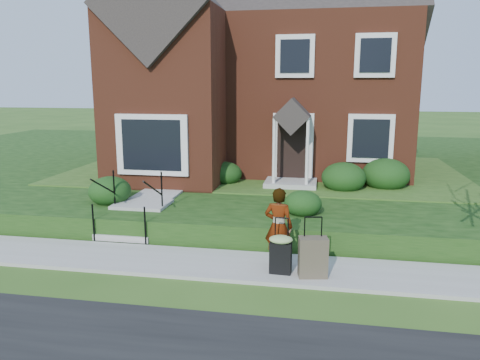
% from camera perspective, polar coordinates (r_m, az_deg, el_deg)
% --- Properties ---
extents(ground, '(120.00, 120.00, 0.00)m').
position_cam_1_polar(ground, '(10.03, -3.17, -10.42)').
color(ground, '#2D5119').
rests_on(ground, ground).
extents(sidewalk, '(60.00, 1.60, 0.08)m').
position_cam_1_polar(sidewalk, '(10.01, -3.17, -10.21)').
color(sidewalk, '#9E9B93').
rests_on(sidewalk, ground).
extents(terrace, '(44.00, 20.00, 0.60)m').
position_cam_1_polar(terrace, '(20.31, 15.24, 1.41)').
color(terrace, '#13330E').
rests_on(terrace, ground).
extents(walkway, '(1.20, 6.00, 0.06)m').
position_cam_1_polar(walkway, '(15.12, -8.02, -0.43)').
color(walkway, '#9E9B93').
rests_on(walkway, terrace).
extents(main_house, '(10.40, 10.20, 9.40)m').
position_cam_1_polar(main_house, '(18.85, 3.06, 16.19)').
color(main_house, brown).
rests_on(main_house, terrace).
extents(front_steps, '(1.40, 2.02, 1.50)m').
position_cam_1_polar(front_steps, '(12.29, -12.60, -4.16)').
color(front_steps, '#9E9B93').
rests_on(front_steps, ground).
extents(foundation_shrubs, '(9.58, 4.68, 1.02)m').
position_cam_1_polar(foundation_shrubs, '(14.29, 2.17, 0.73)').
color(foundation_shrubs, '#15340F').
rests_on(foundation_shrubs, terrace).
extents(woman, '(0.66, 0.49, 1.63)m').
position_cam_1_polar(woman, '(9.66, 4.72, -5.67)').
color(woman, '#999999').
rests_on(woman, sidewalk).
extents(suitcase_black, '(0.49, 0.41, 1.13)m').
position_cam_1_polar(suitcase_black, '(9.35, 4.98, -8.73)').
color(suitcase_black, black).
rests_on(suitcase_black, sidewalk).
extents(suitcase_olive, '(0.60, 0.40, 1.19)m').
position_cam_1_polar(suitcase_olive, '(9.27, 8.89, -9.27)').
color(suitcase_olive, brown).
rests_on(suitcase_olive, sidewalk).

